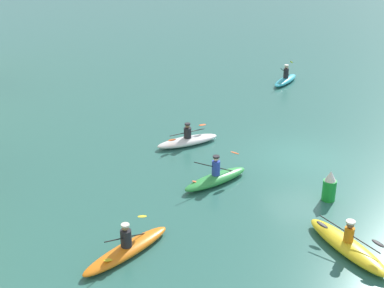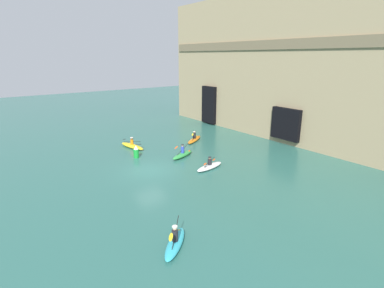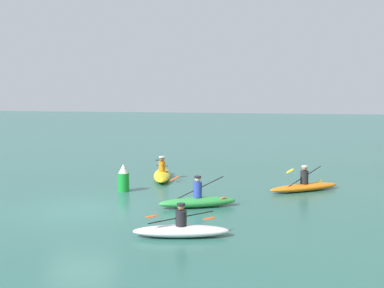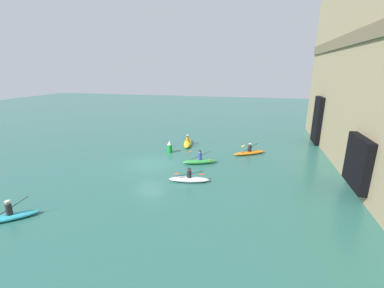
% 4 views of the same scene
% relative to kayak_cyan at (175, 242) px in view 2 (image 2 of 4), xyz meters
% --- Properties ---
extents(ground_plane, '(120.00, 120.00, 0.00)m').
position_rel_kayak_cyan_xyz_m(ground_plane, '(-9.90, 3.99, -0.23)').
color(ground_plane, '#2D665B').
extents(cliff_bluff, '(41.03, 5.96, 16.03)m').
position_rel_kayak_cyan_xyz_m(cliff_bluff, '(-8.01, 22.24, 7.76)').
color(cliff_bluff, '#9E8966').
rests_on(cliff_bluff, ground).
extents(kayak_cyan, '(2.41, 2.57, 1.24)m').
position_rel_kayak_cyan_xyz_m(kayak_cyan, '(0.00, 0.00, 0.00)').
color(kayak_cyan, '#33B2C6').
rests_on(kayak_cyan, ground).
extents(kayak_green, '(1.81, 3.07, 1.24)m').
position_rel_kayak_cyan_xyz_m(kayak_green, '(-11.18, 8.20, 0.02)').
color(kayak_green, green).
rests_on(kayak_green, ground).
extents(kayak_white, '(1.36, 3.09, 1.05)m').
position_rel_kayak_cyan_xyz_m(kayak_white, '(-7.28, 8.27, -0.01)').
color(kayak_white, white).
rests_on(kayak_white, ground).
extents(kayak_orange, '(2.46, 3.27, 1.12)m').
position_rel_kayak_cyan_xyz_m(kayak_orange, '(-14.87, 12.34, -0.01)').
color(kayak_orange, orange).
rests_on(kayak_orange, ground).
extents(kayak_yellow, '(3.57, 1.44, 1.13)m').
position_rel_kayak_cyan_xyz_m(kayak_yellow, '(-16.61, 5.61, 0.01)').
color(kayak_yellow, yellow).
rests_on(kayak_yellow, ground).
extents(marker_buoy, '(0.50, 0.50, 1.20)m').
position_rel_kayak_cyan_xyz_m(marker_buoy, '(-13.54, 4.57, 0.33)').
color(marker_buoy, green).
rests_on(marker_buoy, ground).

